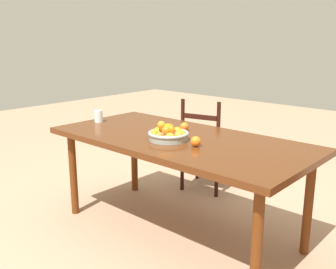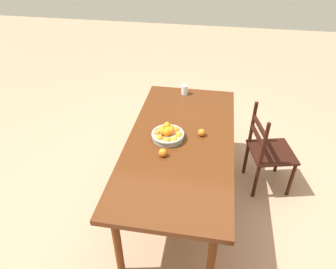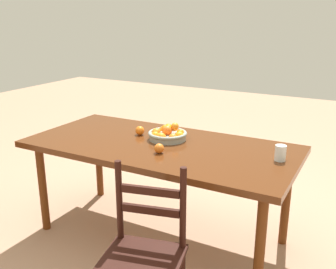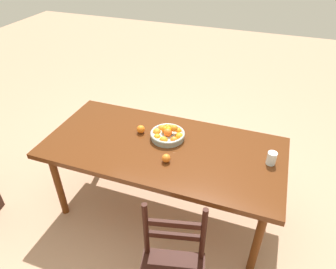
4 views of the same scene
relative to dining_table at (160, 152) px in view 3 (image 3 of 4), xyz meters
name	(u,v)px [view 3 (image 3 of 4)]	position (x,y,z in m)	size (l,w,h in m)	color
ground_plane	(161,235)	(0.00, 0.00, -0.69)	(12.00, 12.00, 0.00)	tan
dining_table	(160,152)	(0.00, 0.00, 0.00)	(1.96, 0.93, 0.76)	#532811
chair_near_window	(143,258)	(-0.37, 0.84, -0.26)	(0.50, 0.50, 0.91)	black
fruit_bowl	(168,134)	(0.00, -0.11, 0.11)	(0.29, 0.29, 0.13)	#949D95
orange_loose_0	(140,131)	(0.25, -0.11, 0.10)	(0.07, 0.07, 0.07)	orange
orange_loose_1	(159,148)	(-0.09, 0.18, 0.10)	(0.07, 0.07, 0.07)	orange
drinking_glass	(280,153)	(-0.85, -0.07, 0.12)	(0.07, 0.07, 0.10)	silver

